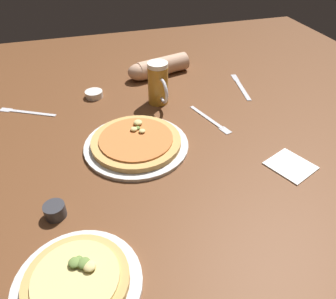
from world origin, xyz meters
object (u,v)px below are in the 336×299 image
at_px(pizza_plate_far, 136,143).
at_px(ramekin_sauce, 55,211).
at_px(fork_left, 26,112).
at_px(diner_arm, 156,68).
at_px(pizza_plate_near, 77,282).
at_px(fork_spare, 210,120).
at_px(beer_mug_dark, 158,84).
at_px(knife_right, 241,86).
at_px(ramekin_butter, 94,94).
at_px(napkin_folded, 291,165).

bearing_deg(pizza_plate_far, ramekin_sauce, -138.90).
distance_m(fork_left, diner_arm, 0.58).
relative_size(pizza_plate_near, fork_spare, 1.28).
height_order(pizza_plate_far, beer_mug_dark, beer_mug_dark).
bearing_deg(knife_right, beer_mug_dark, -175.55).
height_order(ramekin_sauce, fork_left, ramekin_sauce).
distance_m(ramekin_butter, fork_spare, 0.49).
bearing_deg(napkin_folded, ramekin_sauce, 179.82).
relative_size(beer_mug_dark, knife_right, 0.69).
bearing_deg(diner_arm, fork_left, -163.34).
bearing_deg(diner_arm, ramekin_butter, -158.20).
bearing_deg(ramekin_butter, diner_arm, 21.80).
bearing_deg(fork_left, knife_right, -2.63).
height_order(pizza_plate_near, ramekin_sauce, pizza_plate_near).
distance_m(ramekin_sauce, fork_left, 0.56).
bearing_deg(napkin_folded, fork_spare, 113.98).
relative_size(pizza_plate_near, ramekin_sauce, 4.97).
relative_size(napkin_folded, fork_left, 0.59).
distance_m(pizza_plate_near, fork_spare, 0.73).
distance_m(beer_mug_dark, diner_arm, 0.25).
relative_size(napkin_folded, fork_spare, 0.58).
bearing_deg(knife_right, pizza_plate_far, -151.05).
height_order(beer_mug_dark, ramekin_butter, beer_mug_dark).
distance_m(fork_left, fork_spare, 0.70).
xyz_separation_m(pizza_plate_far, diner_arm, (0.20, 0.49, 0.02)).
distance_m(beer_mug_dark, fork_left, 0.51).
bearing_deg(fork_left, fork_spare, -20.91).
distance_m(knife_right, diner_arm, 0.38).
bearing_deg(fork_left, napkin_folded, -35.21).
distance_m(pizza_plate_near, knife_right, 1.03).
xyz_separation_m(pizza_plate_far, beer_mug_dark, (0.15, 0.26, 0.07)).
height_order(knife_right, diner_arm, diner_arm).
xyz_separation_m(ramekin_butter, knife_right, (0.61, -0.09, -0.01)).
bearing_deg(napkin_folded, diner_arm, 107.69).
xyz_separation_m(pizza_plate_near, knife_right, (0.74, 0.72, -0.01)).
bearing_deg(ramekin_sauce, fork_left, 100.05).
height_order(pizza_plate_far, diner_arm, diner_arm).
xyz_separation_m(pizza_plate_near, napkin_folded, (0.65, 0.21, -0.01)).
bearing_deg(ramekin_sauce, pizza_plate_far, 41.10).
xyz_separation_m(pizza_plate_near, fork_spare, (0.51, 0.52, -0.01)).
xyz_separation_m(ramekin_sauce, knife_right, (0.78, 0.51, -0.02)).
bearing_deg(pizza_plate_far, fork_left, 137.57).
bearing_deg(beer_mug_dark, fork_left, 172.17).
xyz_separation_m(napkin_folded, knife_right, (0.09, 0.52, -0.00)).
xyz_separation_m(ramekin_sauce, napkin_folded, (0.69, -0.00, -0.01)).
bearing_deg(fork_left, pizza_plate_near, -79.77).
xyz_separation_m(ramekin_sauce, ramekin_butter, (0.16, 0.60, -0.01)).
bearing_deg(diner_arm, ramekin_sauce, -122.51).
bearing_deg(pizza_plate_near, napkin_folded, 17.87).
xyz_separation_m(napkin_folded, diner_arm, (-0.23, 0.72, 0.04)).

